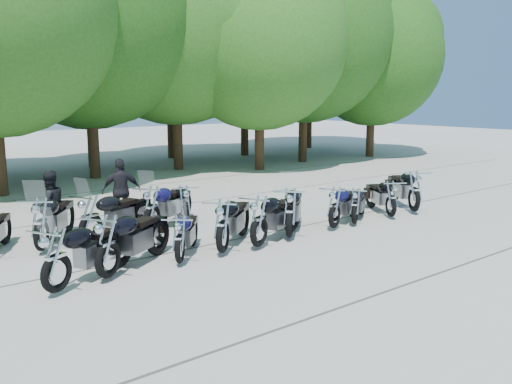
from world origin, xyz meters
TOP-DOWN VIEW (x-y plane):
  - ground at (0.00, 0.00)m, footprint 90.00×90.00m
  - tree_4 at (0.54, 13.09)m, footprint 9.13×9.13m
  - tree_5 at (4.61, 13.20)m, footprint 9.04×9.04m
  - tree_6 at (7.55, 10.82)m, footprint 8.00×8.00m
  - tree_7 at (11.20, 11.78)m, footprint 8.79×8.79m
  - tree_8 at (15.83, 11.20)m, footprint 7.53×7.53m
  - tree_12 at (1.80, 16.47)m, footprint 7.88×7.88m
  - tree_13 at (6.69, 17.47)m, footprint 8.31×8.31m
  - tree_14 at (10.68, 16.09)m, footprint 8.02×8.02m
  - tree_15 at (16.61, 17.02)m, footprint 9.67×9.67m
  - motorcycle_0 at (-5.25, 0.42)m, footprint 2.49×1.80m
  - motorcycle_1 at (-4.25, 0.58)m, footprint 2.56×2.00m
  - motorcycle_2 at (-2.72, 0.57)m, footprint 1.86×1.98m
  - motorcycle_3 at (-1.63, 0.60)m, footprint 2.40×2.15m
  - motorcycle_4 at (-0.71, 0.49)m, footprint 2.56×1.68m
  - motorcycle_5 at (0.36, 0.65)m, footprint 2.39×2.29m
  - motorcycle_6 at (1.90, 0.65)m, footprint 2.36×1.54m
  - motorcycle_7 at (2.68, 0.65)m, footprint 2.05×1.66m
  - motorcycle_8 at (4.11, 0.58)m, footprint 1.64×2.21m
  - motorcycle_9 at (5.15, 0.56)m, footprint 2.06×2.55m
  - motorcycle_11 at (-4.67, 3.18)m, footprint 2.09×2.46m
  - motorcycle_12 at (-3.54, 3.21)m, footprint 2.49×1.54m
  - motorcycle_13 at (-1.97, 3.19)m, footprint 2.46×1.96m
  - motorcycle_14 at (-0.95, 3.33)m, footprint 1.45×2.33m
  - rider_1 at (-4.12, 4.26)m, footprint 0.93×0.78m
  - rider_2 at (-2.01, 4.86)m, footprint 1.12×0.72m

SIDE VIEW (x-z plane):
  - ground at x=0.00m, z-range 0.00..0.00m
  - motorcycle_7 at x=2.68m, z-range 0.00..1.16m
  - motorcycle_2 at x=-2.72m, z-range 0.00..1.18m
  - motorcycle_8 at x=4.11m, z-range 0.00..1.22m
  - motorcycle_14 at x=-0.95m, z-range 0.00..1.26m
  - motorcycle_6 at x=1.90m, z-range 0.00..1.28m
  - motorcycle_12 at x=-3.54m, z-range 0.00..1.35m
  - motorcycle_0 at x=-5.25m, z-range 0.00..1.37m
  - motorcycle_13 at x=-1.97m, z-range 0.00..1.38m
  - motorcycle_4 at x=-0.71m, z-range 0.00..1.40m
  - motorcycle_3 at x=-1.63m, z-range 0.00..1.40m
  - motorcycle_11 at x=-4.67m, z-range 0.00..1.41m
  - motorcycle_5 at x=0.36m, z-range 0.00..1.43m
  - motorcycle_1 at x=-4.25m, z-range 0.00..1.43m
  - motorcycle_9 at x=5.15m, z-range 0.00..1.44m
  - rider_1 at x=-4.12m, z-range 0.00..1.69m
  - rider_2 at x=-2.01m, z-range 0.00..1.77m
  - tree_8 at x=15.83m, z-range 0.85..10.10m
  - tree_12 at x=1.80m, z-range 0.89..10.56m
  - tree_6 at x=7.55m, z-range 0.90..10.72m
  - tree_14 at x=10.68m, z-range 0.91..10.75m
  - tree_13 at x=6.69m, z-range 0.94..11.14m
  - tree_7 at x=11.20m, z-range 0.99..11.79m
  - tree_5 at x=4.61m, z-range 1.02..12.12m
  - tree_4 at x=0.54m, z-range 1.03..12.24m
  - tree_15 at x=16.61m, z-range 1.09..12.96m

